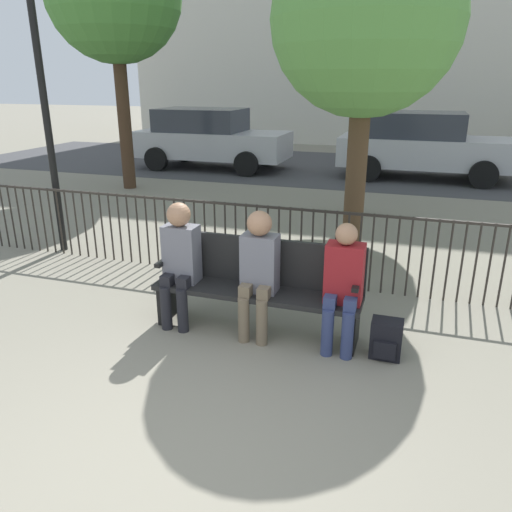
{
  "coord_description": "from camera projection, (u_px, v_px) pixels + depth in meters",
  "views": [
    {
      "loc": [
        1.39,
        -2.15,
        2.38
      ],
      "look_at": [
        0.0,
        2.08,
        0.8
      ],
      "focal_mm": 35.0,
      "sensor_mm": 36.0,
      "label": 1
    }
  ],
  "objects": [
    {
      "name": "street_surface",
      "position": [
        367.0,
        169.0,
        13.87
      ],
      "size": [
        24.0,
        6.0,
        0.01
      ],
      "color": "#3D3D3F",
      "rests_on": "ground"
    },
    {
      "name": "backpack",
      "position": [
        386.0,
        339.0,
        4.48
      ],
      "size": [
        0.28,
        0.24,
        0.36
      ],
      "color": "black",
      "rests_on": "ground"
    },
    {
      "name": "seated_person_1",
      "position": [
        258.0,
        267.0,
        4.7
      ],
      "size": [
        0.34,
        0.39,
        1.25
      ],
      "color": "brown",
      "rests_on": "ground"
    },
    {
      "name": "seated_person_0",
      "position": [
        180.0,
        257.0,
        4.94
      ],
      "size": [
        0.34,
        0.39,
        1.26
      ],
      "color": "black",
      "rests_on": "ground"
    },
    {
      "name": "fence_railing",
      "position": [
        290.0,
        239.0,
        6.04
      ],
      "size": [
        9.01,
        0.03,
        0.95
      ],
      "color": "#2D2823",
      "rests_on": "ground"
    },
    {
      "name": "park_bench",
      "position": [
        259.0,
        282.0,
        4.9
      ],
      "size": [
        2.05,
        0.45,
        0.92
      ],
      "color": "black",
      "rests_on": "ground"
    },
    {
      "name": "tree_1",
      "position": [
        366.0,
        21.0,
        5.87
      ],
      "size": [
        2.28,
        2.28,
        4.19
      ],
      "color": "#4C3823",
      "rests_on": "ground"
    },
    {
      "name": "lamp_post",
      "position": [
        37.0,
        51.0,
        6.47
      ],
      "size": [
        0.28,
        0.28,
        4.2
      ],
      "color": "black",
      "rests_on": "ground"
    },
    {
      "name": "parked_car_2",
      "position": [
        209.0,
        138.0,
        13.82
      ],
      "size": [
        4.2,
        1.94,
        1.62
      ],
      "color": "#B7B7BC",
      "rests_on": "ground"
    },
    {
      "name": "seated_person_2",
      "position": [
        343.0,
        281.0,
        4.48
      ],
      "size": [
        0.34,
        0.39,
        1.2
      ],
      "color": "navy",
      "rests_on": "ground"
    },
    {
      "name": "ground_plane",
      "position": [
        153.0,
        481.0,
        3.14
      ],
      "size": [
        80.0,
        80.0,
        0.0
      ],
      "primitive_type": "plane",
      "color": "gray"
    },
    {
      "name": "parked_car_0",
      "position": [
        423.0,
        145.0,
        12.38
      ],
      "size": [
        4.2,
        1.94,
        1.62
      ],
      "color": "#B7B7BC",
      "rests_on": "ground"
    }
  ]
}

